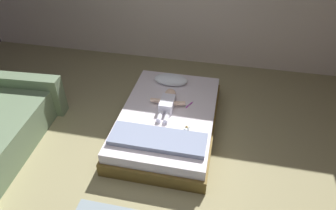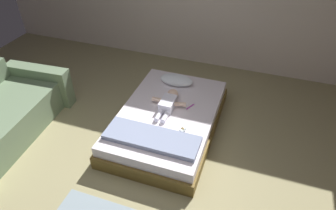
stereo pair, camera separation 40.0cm
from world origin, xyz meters
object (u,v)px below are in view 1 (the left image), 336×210
object	(u,v)px
pillow	(171,80)
toothbrush	(190,104)
baby	(168,102)
baby_bottle	(187,128)
bed	(168,120)

from	to	relation	value
pillow	toothbrush	size ratio (longest dim) A/B	3.16
baby	baby_bottle	distance (m)	0.55
bed	baby_bottle	size ratio (longest dim) A/B	20.06
toothbrush	pillow	bearing A→B (deg)	127.98
toothbrush	bed	bearing A→B (deg)	-143.93
toothbrush	baby	bearing A→B (deg)	-162.04
pillow	baby_bottle	bearing A→B (deg)	-67.98
baby	bed	bearing A→B (deg)	-75.72
bed	toothbrush	size ratio (longest dim) A/B	12.46
bed	pillow	distance (m)	0.71
baby	toothbrush	world-z (taller)	baby
pillow	toothbrush	world-z (taller)	pillow
pillow	baby_bottle	world-z (taller)	pillow
baby	baby_bottle	xyz separation A→B (m)	(0.33, -0.44, -0.03)
bed	baby_bottle	xyz separation A→B (m)	(0.31, -0.34, 0.20)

